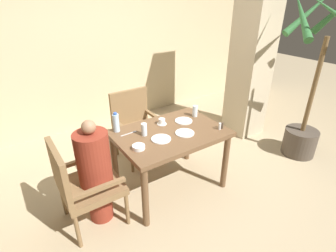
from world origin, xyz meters
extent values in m
plane|color=tan|center=(0.00, 0.00, 0.00)|extent=(16.00, 16.00, 0.00)
cube|color=#C6B289|center=(0.00, 2.17, 1.40)|extent=(8.00, 0.06, 2.80)
cube|color=#BCAD8E|center=(1.87, 0.53, 1.35)|extent=(0.50, 0.50, 2.70)
cube|color=brown|center=(0.00, 0.00, 0.73)|extent=(1.19, 0.84, 0.05)
cylinder|color=brown|center=(-0.54, -0.36, 0.35)|extent=(0.07, 0.07, 0.71)
cylinder|color=brown|center=(0.54, -0.36, 0.35)|extent=(0.07, 0.07, 0.71)
cylinder|color=brown|center=(-0.54, 0.36, 0.35)|extent=(0.07, 0.07, 0.71)
cylinder|color=brown|center=(0.54, 0.36, 0.35)|extent=(0.07, 0.07, 0.71)
cube|color=brown|center=(-0.93, 0.00, 0.43)|extent=(0.55, 0.55, 0.07)
cube|color=brown|center=(-1.19, 0.00, 0.70)|extent=(0.05, 0.55, 0.48)
cube|color=brown|center=(-0.93, 0.26, 0.58)|extent=(0.50, 0.04, 0.04)
cube|color=brown|center=(-0.93, -0.26, 0.58)|extent=(0.50, 0.04, 0.04)
cylinder|color=brown|center=(-0.69, 0.25, 0.20)|extent=(0.04, 0.04, 0.39)
cylinder|color=brown|center=(-0.69, -0.25, 0.20)|extent=(0.04, 0.04, 0.39)
cylinder|color=brown|center=(-1.18, 0.25, 0.20)|extent=(0.04, 0.04, 0.39)
cylinder|color=brown|center=(-1.18, -0.25, 0.20)|extent=(0.04, 0.04, 0.39)
cylinder|color=maroon|center=(-0.87, 0.00, 0.23)|extent=(0.24, 0.24, 0.46)
cylinder|color=maroon|center=(-0.87, 0.00, 0.73)|extent=(0.32, 0.32, 0.54)
sphere|color=#997051|center=(-0.87, 0.00, 1.06)|extent=(0.13, 0.13, 0.13)
cube|color=brown|center=(0.00, 0.76, 0.43)|extent=(0.55, 0.55, 0.07)
cube|color=brown|center=(0.00, 1.01, 0.70)|extent=(0.55, 0.05, 0.48)
cube|color=brown|center=(0.26, 0.76, 0.58)|extent=(0.04, 0.50, 0.04)
cube|color=brown|center=(-0.26, 0.76, 0.58)|extent=(0.04, 0.50, 0.04)
cylinder|color=brown|center=(0.25, 0.51, 0.20)|extent=(0.04, 0.04, 0.39)
cylinder|color=brown|center=(-0.25, 0.51, 0.20)|extent=(0.04, 0.04, 0.39)
cylinder|color=brown|center=(0.25, 1.00, 0.20)|extent=(0.04, 0.04, 0.39)
cylinder|color=brown|center=(-0.25, 1.00, 0.20)|extent=(0.04, 0.04, 0.39)
cylinder|color=#4C4238|center=(1.98, -0.44, 0.19)|extent=(0.45, 0.45, 0.38)
cylinder|color=brown|center=(1.98, -0.44, 1.02)|extent=(0.06, 0.06, 1.27)
cone|color=#2D6633|center=(2.06, -0.12, 1.92)|extent=(0.73, 0.28, 0.60)
cone|color=#2D6633|center=(1.70, -0.22, 1.90)|extent=(0.55, 0.66, 0.56)
cylinder|color=white|center=(0.11, -0.13, 0.76)|extent=(0.21, 0.21, 0.01)
cylinder|color=white|center=(-0.18, -0.09, 0.76)|extent=(0.21, 0.21, 0.01)
cylinder|color=white|center=(0.28, 0.12, 0.76)|extent=(0.21, 0.21, 0.01)
cylinder|color=white|center=(0.02, 0.20, 0.76)|extent=(0.11, 0.11, 0.01)
cylinder|color=white|center=(0.02, 0.20, 0.80)|extent=(0.08, 0.08, 0.06)
cylinder|color=white|center=(-0.46, -0.12, 0.78)|extent=(0.13, 0.13, 0.04)
cylinder|color=silver|center=(-0.48, 0.34, 0.86)|extent=(0.07, 0.07, 0.20)
cylinder|color=#3359B2|center=(-0.48, 0.34, 0.97)|extent=(0.04, 0.04, 0.02)
cylinder|color=silver|center=(0.48, 0.16, 0.83)|extent=(0.06, 0.06, 0.14)
cylinder|color=silver|center=(-0.28, 0.09, 0.83)|extent=(0.06, 0.06, 0.14)
cylinder|color=white|center=(0.48, -0.27, 0.80)|extent=(0.03, 0.03, 0.08)
cylinder|color=#4C3D2D|center=(0.52, -0.27, 0.80)|extent=(0.03, 0.03, 0.08)
cube|color=silver|center=(-0.41, 0.21, 0.76)|extent=(0.17, 0.02, 0.00)
cube|color=silver|center=(-0.33, 0.21, 0.76)|extent=(0.04, 0.03, 0.00)
camera|label=1|loc=(-1.44, -2.09, 2.12)|focal=28.00mm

